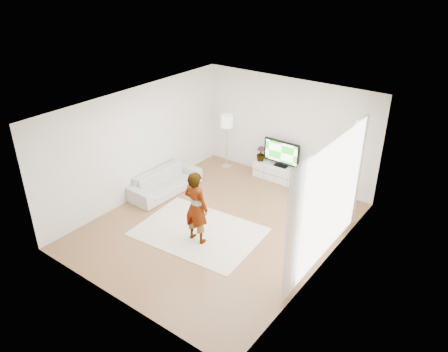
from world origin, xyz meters
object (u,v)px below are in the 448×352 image
Objects in this scene: sofa at (166,182)px; floor_lamp at (227,123)px; media_console at (280,173)px; rug at (199,232)px; television at (282,153)px; player at (196,207)px.

floor_lamp is at bearing -7.53° from sofa.
media_console is 3.27m from rug.
sofa is (-2.04, -2.37, -0.52)m from television.
floor_lamp reaches higher than media_console.
player reaches higher than floor_lamp.
media_console is 1.42× the size of television.
floor_lamp is (0.37, 2.17, 1.04)m from sofa.
media_console reaches higher than rug.
media_console is 3.11m from sofa.
player is at bearing -90.25° from television.
media_console is 3.57m from player.
television is at bearing 90.00° from media_console.
rug is 2.09m from sofa.
floor_lamp is at bearing -174.41° from media_console.
sofa is at bearing 153.71° from rug.
player is 0.81× the size of sofa.
player is at bearing -63.62° from floor_lamp.
floor_lamp is (-1.68, -0.19, 0.52)m from television.
sofa is at bearing -131.13° from media_console.
floor_lamp is at bearing -62.43° from player.
floor_lamp reaches higher than sofa.
floor_lamp is at bearing -173.48° from television.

